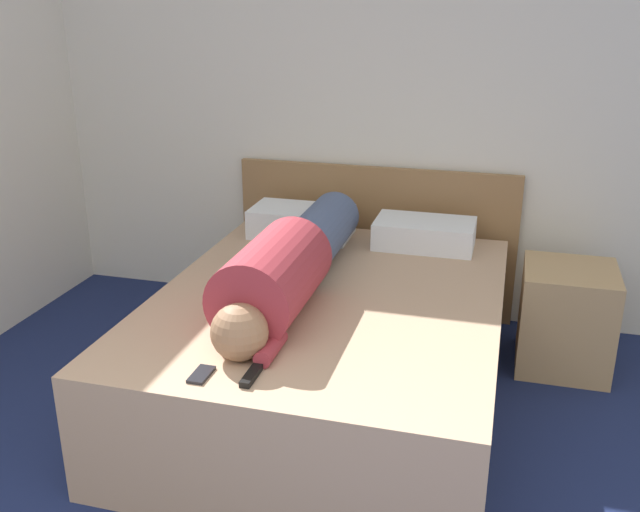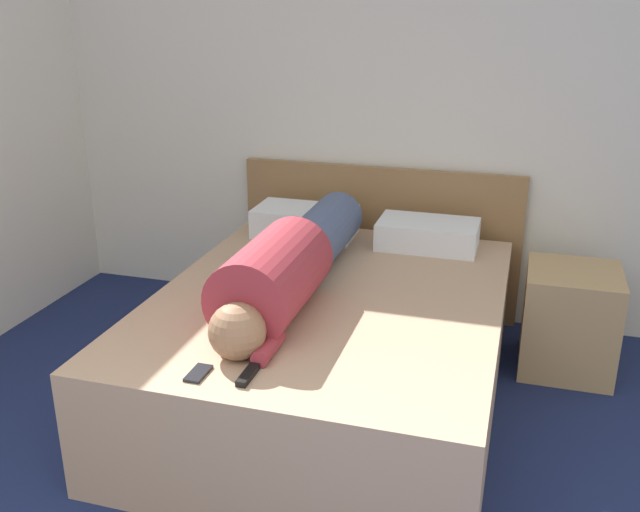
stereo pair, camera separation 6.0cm
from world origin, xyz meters
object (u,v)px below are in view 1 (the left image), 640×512
at_px(pillow_second, 425,233).
at_px(pillow_near_headboard, 302,222).
at_px(nightstand, 566,318).
at_px(tv_remote, 251,376).
at_px(person_lying, 290,264).
at_px(bed, 328,348).
at_px(cell_phone, 201,374).

bearing_deg(pillow_second, pillow_near_headboard, 180.00).
distance_m(nightstand, tv_remote, 1.95).
relative_size(person_lying, pillow_second, 2.96).
relative_size(bed, person_lying, 1.25).
xyz_separation_m(tv_remote, cell_phone, (-0.19, -0.03, -0.01)).
bearing_deg(person_lying, cell_phone, -96.49).
distance_m(person_lying, pillow_second, 1.01).
relative_size(bed, nightstand, 3.64).
xyz_separation_m(pillow_near_headboard, pillow_second, (0.72, 0.00, -0.01)).
distance_m(bed, nightstand, 1.32).
relative_size(pillow_near_headboard, pillow_second, 1.05).
relative_size(bed, pillow_near_headboard, 3.53).
xyz_separation_m(bed, person_lying, (-0.17, -0.06, 0.44)).
xyz_separation_m(bed, cell_phone, (-0.26, -0.86, 0.29)).
bearing_deg(nightstand, cell_phone, -132.29).
bearing_deg(pillow_second, person_lying, -120.87).
height_order(bed, tv_remote, tv_remote).
distance_m(bed, cell_phone, 0.95).
distance_m(nightstand, cell_phone, 2.10).
xyz_separation_m(pillow_near_headboard, cell_phone, (0.11, -1.67, -0.08)).
height_order(person_lying, pillow_second, person_lying).
relative_size(bed, cell_phone, 15.67).
distance_m(bed, tv_remote, 0.88).
xyz_separation_m(nightstand, pillow_second, (-0.79, 0.13, 0.36)).
bearing_deg(tv_remote, cell_phone, -170.64).
relative_size(bed, tv_remote, 13.58).
distance_m(person_lying, tv_remote, 0.79).
relative_size(person_lying, pillow_near_headboard, 2.81).
height_order(bed, nightstand, bed).
bearing_deg(pillow_second, tv_remote, -104.41).
bearing_deg(cell_phone, bed, 72.91).
height_order(nightstand, person_lying, person_lying).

